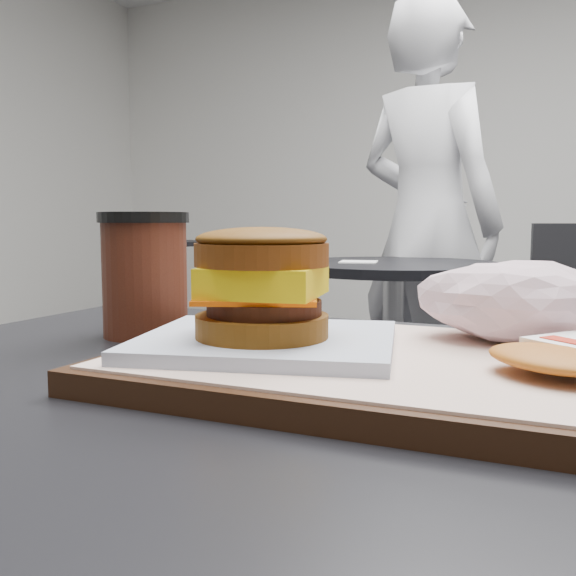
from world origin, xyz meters
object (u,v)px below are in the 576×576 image
at_px(serving_tray, 383,366).
at_px(neighbor_table, 393,322).
at_px(crumpled_wrapper, 512,300).
at_px(breakfast_sandwich, 264,298).
at_px(patron, 427,225).
at_px(coffee_cup, 145,271).
at_px(neighbor_chair, 555,352).

bearing_deg(serving_tray, neighbor_table, 104.38).
relative_size(crumpled_wrapper, neighbor_table, 0.20).
height_order(serving_tray, crumpled_wrapper, crumpled_wrapper).
distance_m(breakfast_sandwich, crumpled_wrapper, 0.20).
xyz_separation_m(serving_tray, patron, (-0.41, 2.10, 0.09)).
relative_size(neighbor_table, patron, 0.43).
xyz_separation_m(crumpled_wrapper, coffee_cup, (-0.35, -0.01, 0.01)).
relative_size(breakfast_sandwich, crumpled_wrapper, 1.52).
xyz_separation_m(serving_tray, breakfast_sandwich, (-0.09, -0.03, 0.05)).
distance_m(serving_tray, coffee_cup, 0.29).
bearing_deg(neighbor_chair, breakfast_sandwich, -96.45).
bearing_deg(breakfast_sandwich, crumpled_wrapper, 34.67).
relative_size(serving_tray, breakfast_sandwich, 1.69).
bearing_deg(crumpled_wrapper, neighbor_chair, 89.69).
relative_size(coffee_cup, patron, 0.07).
xyz_separation_m(coffee_cup, patron, (-0.14, 2.02, 0.03)).
bearing_deg(neighbor_table, coffee_cup, -84.65).
bearing_deg(neighbor_table, patron, 89.28).
bearing_deg(crumpled_wrapper, patron, 103.74).
bearing_deg(neighbor_table, crumpled_wrapper, -72.01).
relative_size(serving_tray, coffee_cup, 3.03).
xyz_separation_m(crumpled_wrapper, patron, (-0.49, 2.01, 0.05)).
bearing_deg(patron, neighbor_chair, 154.88).
height_order(crumpled_wrapper, neighbor_chair, neighbor_chair).
distance_m(breakfast_sandwich, neighbor_chair, 1.59).
xyz_separation_m(neighbor_table, neighbor_chair, (0.50, -0.10, -0.04)).
height_order(crumpled_wrapper, patron, patron).
bearing_deg(neighbor_table, neighbor_chair, -10.79).
bearing_deg(patron, serving_tray, 124.90).
height_order(neighbor_chair, patron, patron).
xyz_separation_m(breakfast_sandwich, neighbor_chair, (0.17, 1.55, -0.32)).
distance_m(neighbor_table, neighbor_chair, 0.51).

